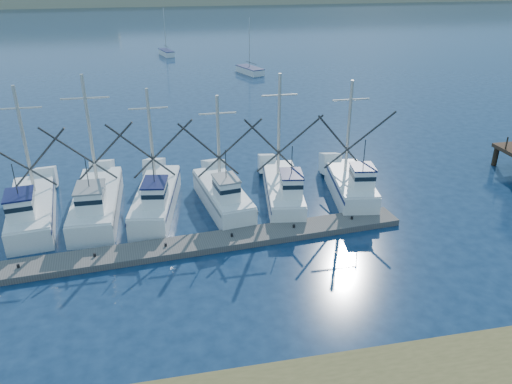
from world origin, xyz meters
TOP-DOWN VIEW (x-y plane):
  - ground at (0.00, 0.00)m, footprint 500.00×500.00m
  - floating_dock at (-8.97, 6.65)m, footprint 29.86×4.37m
  - trawler_fleet at (-9.23, 11.80)m, footprint 29.69×9.32m
  - sailboat_near at (5.67, 55.75)m, footprint 3.65×5.66m
  - sailboat_far at (-6.01, 74.24)m, footprint 2.70×5.12m

SIDE VIEW (x-z plane):
  - ground at x=0.00m, z-range 0.00..0.00m
  - floating_dock at x=-8.97m, z-range 0.00..0.40m
  - sailboat_near at x=5.67m, z-range -3.56..4.54m
  - sailboat_far at x=-6.01m, z-range -3.54..4.56m
  - trawler_fleet at x=-9.23m, z-range -3.61..5.51m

